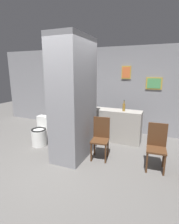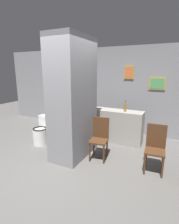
{
  "view_description": "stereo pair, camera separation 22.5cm",
  "coord_description": "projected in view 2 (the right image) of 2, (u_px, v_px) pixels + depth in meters",
  "views": [
    {
      "loc": [
        1.78,
        -2.73,
        1.92
      ],
      "look_at": [
        0.2,
        0.97,
        0.95
      ],
      "focal_mm": 28.0,
      "sensor_mm": 36.0,
      "label": 1
    },
    {
      "loc": [
        1.98,
        -2.63,
        1.92
      ],
      "look_at": [
        0.2,
        0.97,
        0.95
      ],
      "focal_mm": 28.0,
      "sensor_mm": 36.0,
      "label": 2
    }
  ],
  "objects": [
    {
      "name": "pillar_center",
      "position": [
        73.0,
        99.0,
        3.79
      ],
      "size": [
        0.66,
        1.14,
        2.6
      ],
      "color": "gray",
      "rests_on": "ground_plane"
    },
    {
      "name": "bicycle",
      "position": [
        74.0,
        126.0,
        5.1
      ],
      "size": [
        1.7,
        0.42,
        0.69
      ],
      "color": "black",
      "rests_on": "ground_plane"
    },
    {
      "name": "wall_back",
      "position": [
        107.0,
        90.0,
        5.58
      ],
      "size": [
        8.0,
        0.09,
        2.6
      ],
      "color": "gray",
      "rests_on": "ground_plane"
    },
    {
      "name": "ground_plane",
      "position": [
        60.0,
        166.0,
        3.6
      ],
      "size": [
        14.0,
        14.0,
        0.0
      ],
      "primitive_type": "plane",
      "color": "#5B5956"
    },
    {
      "name": "bottle_tall",
      "position": [
        125.0,
        107.0,
        4.49
      ],
      "size": [
        0.07,
        0.07,
        0.3
      ],
      "color": "olive",
      "rests_on": "counter_shelf"
    },
    {
      "name": "toilet",
      "position": [
        42.0,
        132.0,
        4.63
      ],
      "size": [
        0.39,
        0.55,
        0.73
      ],
      "color": "white",
      "rests_on": "ground_plane"
    },
    {
      "name": "chair_near_pillar",
      "position": [
        100.0,
        137.0,
        3.82
      ],
      "size": [
        0.41,
        0.41,
        0.91
      ],
      "rotation": [
        0.0,
        0.0,
        0.14
      ],
      "color": "#4C2D19",
      "rests_on": "ground_plane"
    },
    {
      "name": "chair_by_doorway",
      "position": [
        155.0,
        147.0,
        3.33
      ],
      "size": [
        0.39,
        0.39,
        0.91
      ],
      "rotation": [
        0.0,
        0.0,
        0.07
      ],
      "color": "#4C2D19",
      "rests_on": "ground_plane"
    },
    {
      "name": "counter_shelf",
      "position": [
        115.0,
        126.0,
        4.77
      ],
      "size": [
        1.48,
        0.44,
        0.87
      ],
      "color": "gray",
      "rests_on": "ground_plane"
    }
  ]
}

